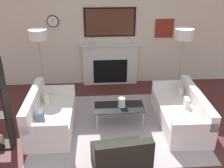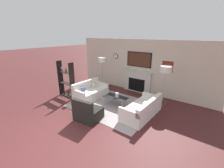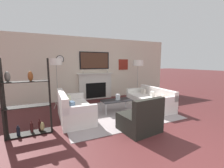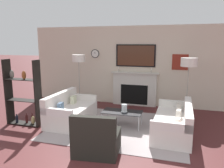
{
  "view_description": "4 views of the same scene",
  "coord_description": "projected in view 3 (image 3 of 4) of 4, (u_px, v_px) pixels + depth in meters",
  "views": [
    {
      "loc": [
        -0.42,
        -1.65,
        3.14
      ],
      "look_at": [
        -0.09,
        3.08,
        0.91
      ],
      "focal_mm": 42.0,
      "sensor_mm": 36.0,
      "label": 1
    },
    {
      "loc": [
        3.48,
        -1.72,
        2.95
      ],
      "look_at": [
        -0.28,
        3.25,
        0.85
      ],
      "focal_mm": 24.0,
      "sensor_mm": 36.0,
      "label": 2
    },
    {
      "loc": [
        -2.09,
        -1.26,
        1.63
      ],
      "look_at": [
        -0.02,
        3.25,
        0.91
      ],
      "focal_mm": 24.0,
      "sensor_mm": 36.0,
      "label": 3
    },
    {
      "loc": [
        1.35,
        -2.19,
        2.14
      ],
      "look_at": [
        -0.31,
        3.38,
        1.04
      ],
      "focal_mm": 35.0,
      "sensor_mm": 36.0,
      "label": 4
    }
  ],
  "objects": [
    {
      "name": "hurricane_candle",
      "position": [
        118.0,
        97.0,
        4.98
      ],
      "size": [
        0.17,
        0.17,
        0.19
      ],
      "color": "silver",
      "rests_on": "coffee_table"
    },
    {
      "name": "shelf_unit",
      "position": [
        28.0,
        100.0,
        3.31
      ],
      "size": [
        0.95,
        0.28,
        1.72
      ],
      "color": "black",
      "rests_on": "ground_plane"
    },
    {
      "name": "coffee_table",
      "position": [
        117.0,
        101.0,
        4.95
      ],
      "size": [
        1.03,
        0.53,
        0.39
      ],
      "color": "black",
      "rests_on": "ground_plane"
    },
    {
      "name": "couch_right",
      "position": [
        150.0,
        100.0,
        5.42
      ],
      "size": [
        0.88,
        1.88,
        0.71
      ],
      "color": "silver",
      "rests_on": "ground_plane"
    },
    {
      "name": "fireplace_wall",
      "position": [
        95.0,
        71.0,
        6.7
      ],
      "size": [
        7.58,
        0.28,
        2.7
      ],
      "color": "beige",
      "rests_on": "ground_plane"
    },
    {
      "name": "area_rug",
      "position": [
        116.0,
        112.0,
        4.9
      ],
      "size": [
        3.35,
        2.68,
        0.01
      ],
      "color": "#9E9191",
      "rests_on": "ground_plane"
    },
    {
      "name": "couch_left",
      "position": [
        73.0,
        110.0,
        4.29
      ],
      "size": [
        0.86,
        1.65,
        0.8
      ],
      "color": "silver",
      "rests_on": "ground_plane"
    },
    {
      "name": "floor_lamp_left",
      "position": [
        56.0,
        63.0,
        5.12
      ],
      "size": [
        0.41,
        0.41,
        1.77
      ],
      "color": "#9E998E",
      "rests_on": "ground_plane"
    },
    {
      "name": "floor_lamp_right",
      "position": [
        138.0,
        63.0,
        6.51
      ],
      "size": [
        0.45,
        0.45,
        1.74
      ],
      "color": "#9E998E",
      "rests_on": "ground_plane"
    },
    {
      "name": "armchair",
      "position": [
        140.0,
        120.0,
        3.54
      ],
      "size": [
        0.93,
        0.86,
        0.84
      ],
      "color": "black",
      "rests_on": "ground_plane"
    }
  ]
}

